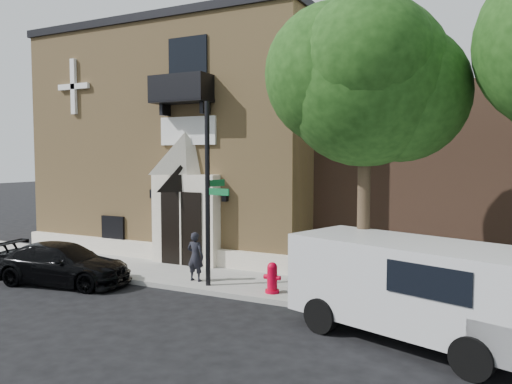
% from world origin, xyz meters
% --- Properties ---
extents(ground, '(120.00, 120.00, 0.00)m').
position_xyz_m(ground, '(0.00, 0.00, 0.00)').
color(ground, black).
rests_on(ground, ground).
extents(sidewalk, '(42.00, 3.00, 0.15)m').
position_xyz_m(sidewalk, '(1.00, 1.50, 0.07)').
color(sidewalk, gray).
rests_on(sidewalk, ground).
extents(church, '(12.20, 11.01, 9.30)m').
position_xyz_m(church, '(-2.99, 7.95, 4.63)').
color(church, tan).
rests_on(church, ground).
extents(street_tree_left, '(4.97, 4.38, 7.77)m').
position_xyz_m(street_tree_left, '(6.03, 0.35, 5.87)').
color(street_tree_left, '#38281C').
rests_on(street_tree_left, sidewalk).
extents(black_sedan, '(4.65, 2.54, 1.28)m').
position_xyz_m(black_sedan, '(-3.12, -0.90, 0.64)').
color(black_sedan, black).
rests_on(black_sedan, ground).
extents(cargo_van, '(5.66, 3.66, 2.16)m').
position_xyz_m(cargo_van, '(7.65, -1.08, 1.21)').
color(cargo_van, silver).
rests_on(cargo_van, ground).
extents(street_sign, '(0.86, 0.92, 5.44)m').
position_xyz_m(street_sign, '(1.37, 0.51, 2.89)').
color(street_sign, black).
rests_on(street_sign, sidewalk).
extents(fire_hydrant, '(0.50, 0.40, 0.87)m').
position_xyz_m(fire_hydrant, '(3.39, 0.61, 0.58)').
color(fire_hydrant, '#BC001E').
rests_on(fire_hydrant, sidewalk).
extents(dumpster, '(2.16, 1.54, 1.28)m').
position_xyz_m(dumpster, '(5.34, 0.48, 0.80)').
color(dumpster, '#103C1D').
rests_on(dumpster, sidewalk).
extents(planter, '(0.70, 0.64, 0.68)m').
position_xyz_m(planter, '(-1.16, 2.71, 0.49)').
color(planter, '#4A7435').
rests_on(planter, sidewalk).
extents(pedestrian_near, '(0.57, 0.38, 1.52)m').
position_xyz_m(pedestrian_near, '(0.71, 0.78, 0.91)').
color(pedestrian_near, black).
rests_on(pedestrian_near, sidewalk).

